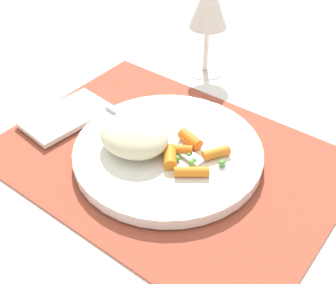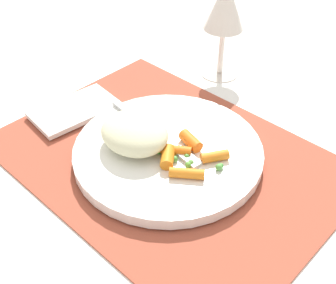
{
  "view_description": "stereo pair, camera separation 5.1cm",
  "coord_description": "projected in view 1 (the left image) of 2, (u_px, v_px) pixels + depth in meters",
  "views": [
    {
      "loc": [
        0.29,
        -0.38,
        0.43
      ],
      "look_at": [
        0.0,
        0.0,
        0.03
      ],
      "focal_mm": 47.87,
      "sensor_mm": 36.0,
      "label": 1
    },
    {
      "loc": [
        0.33,
        -0.34,
        0.43
      ],
      "look_at": [
        0.0,
        0.0,
        0.03
      ],
      "focal_mm": 47.87,
      "sensor_mm": 36.0,
      "label": 2
    }
  ],
  "objects": [
    {
      "name": "wine_glass",
      "position": [
        209.0,
        6.0,
        0.75
      ],
      "size": [
        0.07,
        0.07,
        0.17
      ],
      "color": "silver",
      "rests_on": "ground_plane"
    },
    {
      "name": "carrot_portion",
      "position": [
        186.0,
        153.0,
        0.6
      ],
      "size": [
        0.1,
        0.09,
        0.02
      ],
      "color": "orange",
      "rests_on": "plate"
    },
    {
      "name": "pea_scatter",
      "position": [
        191.0,
        158.0,
        0.6
      ],
      "size": [
        0.09,
        0.04,
        0.01
      ],
      "color": "#539444",
      "rests_on": "plate"
    },
    {
      "name": "napkin",
      "position": [
        66.0,
        116.0,
        0.7
      ],
      "size": [
        0.09,
        0.14,
        0.01
      ],
      "primitive_type": "cube",
      "rotation": [
        0.0,
        0.0,
        -0.11
      ],
      "color": "white",
      "rests_on": "placemat"
    },
    {
      "name": "fork",
      "position": [
        159.0,
        140.0,
        0.63
      ],
      "size": [
        0.19,
        0.04,
        0.01
      ],
      "color": "#BCBCBC",
      "rests_on": "plate"
    },
    {
      "name": "rice_mound",
      "position": [
        134.0,
        135.0,
        0.61
      ],
      "size": [
        0.1,
        0.09,
        0.04
      ],
      "primitive_type": "ellipsoid",
      "color": "beige",
      "rests_on": "plate"
    },
    {
      "name": "ground_plane",
      "position": [
        168.0,
        159.0,
        0.64
      ],
      "size": [
        2.4,
        2.4,
        0.0
      ],
      "primitive_type": "plane",
      "color": "white"
    },
    {
      "name": "placemat",
      "position": [
        168.0,
        158.0,
        0.63
      ],
      "size": [
        0.47,
        0.34,
        0.01
      ],
      "primitive_type": "cube",
      "color": "#9E4733",
      "rests_on": "ground_plane"
    },
    {
      "name": "plate",
      "position": [
        168.0,
        152.0,
        0.63
      ],
      "size": [
        0.26,
        0.26,
        0.02
      ],
      "primitive_type": "cylinder",
      "color": "white",
      "rests_on": "placemat"
    }
  ]
}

